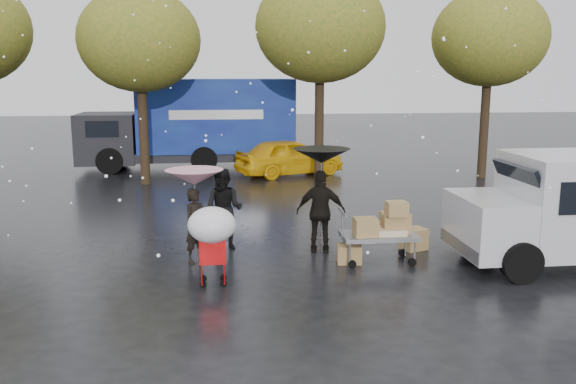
{
  "coord_description": "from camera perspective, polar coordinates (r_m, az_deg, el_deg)",
  "views": [
    {
      "loc": [
        -0.96,
        -10.96,
        3.75
      ],
      "look_at": [
        0.39,
        1.0,
        1.38
      ],
      "focal_mm": 38.0,
      "sensor_mm": 36.0,
      "label": 1
    }
  ],
  "objects": [
    {
      "name": "blue_truck",
      "position": [
        24.36,
        -8.66,
        6.31
      ],
      "size": [
        8.3,
        2.6,
        3.5
      ],
      "color": "navy",
      "rests_on": "ground"
    },
    {
      "name": "person_middle",
      "position": [
        13.09,
        -6.0,
        -1.6
      ],
      "size": [
        1.05,
        0.95,
        1.75
      ],
      "primitive_type": "imported",
      "rotation": [
        0.0,
        0.0,
        -0.41
      ],
      "color": "black",
      "rests_on": "ground"
    },
    {
      "name": "yellow_taxi",
      "position": [
        22.55,
        0.17,
        3.32
      ],
      "size": [
        4.34,
        2.95,
        1.37
      ],
      "primitive_type": "imported",
      "rotation": [
        0.0,
        0.0,
        1.93
      ],
      "color": "#F2B40C",
      "rests_on": "ground"
    },
    {
      "name": "ground",
      "position": [
        11.62,
        -1.39,
        -7.69
      ],
      "size": [
        90.0,
        90.0,
        0.0
      ],
      "primitive_type": "plane",
      "color": "black",
      "rests_on": "ground"
    },
    {
      "name": "shopping_cart",
      "position": [
        10.71,
        -7.13,
        -3.48
      ],
      "size": [
        0.84,
        0.84,
        1.46
      ],
      "color": "#AC090B",
      "rests_on": "ground"
    },
    {
      "name": "box_ground_near",
      "position": [
        13.42,
        11.68,
        -4.32
      ],
      "size": [
        0.62,
        0.57,
        0.46
      ],
      "primitive_type": "cube",
      "rotation": [
        0.0,
        0.0,
        0.39
      ],
      "color": "olive",
      "rests_on": "ground"
    },
    {
      "name": "person_pink",
      "position": [
        12.29,
        -8.63,
        -3.11
      ],
      "size": [
        0.64,
        0.65,
        1.51
      ],
      "primitive_type": "imported",
      "rotation": [
        0.0,
        0.0,
        0.82
      ],
      "color": "black",
      "rests_on": "ground"
    },
    {
      "name": "umbrella_black",
      "position": [
        12.58,
        3.16,
        3.38
      ],
      "size": [
        1.19,
        1.19,
        2.21
      ],
      "color": "#4C4C4C",
      "rests_on": "ground"
    },
    {
      "name": "umbrella_pink",
      "position": [
        12.09,
        -8.76,
        1.37
      ],
      "size": [
        1.15,
        1.15,
        1.88
      ],
      "color": "#4C4C4C",
      "rests_on": "ground"
    },
    {
      "name": "vendor_cart",
      "position": [
        12.27,
        8.91,
        -3.27
      ],
      "size": [
        1.52,
        0.8,
        1.27
      ],
      "color": "slate",
      "rests_on": "ground"
    },
    {
      "name": "box_ground_far",
      "position": [
        12.29,
        5.75,
        -5.78
      ],
      "size": [
        0.52,
        0.42,
        0.37
      ],
      "primitive_type": "cube",
      "rotation": [
        0.0,
        0.0,
        -0.12
      ],
      "color": "olive",
      "rests_on": "ground"
    },
    {
      "name": "person_black",
      "position": [
        12.79,
        3.1,
        -1.85
      ],
      "size": [
        1.09,
        0.62,
        1.76
      ],
      "primitive_type": "imported",
      "rotation": [
        0.0,
        0.0,
        2.95
      ],
      "color": "black",
      "rests_on": "ground"
    },
    {
      "name": "tree_row",
      "position": [
        21.01,
        -5.25,
        14.56
      ],
      "size": [
        21.6,
        4.4,
        7.12
      ],
      "color": "black",
      "rests_on": "ground"
    }
  ]
}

